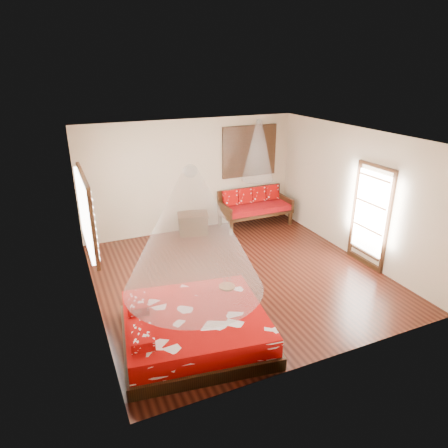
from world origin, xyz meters
The scene contains 10 objects.
room centered at (0.00, 0.00, 1.40)m, with size 5.54×5.54×2.84m.
bed centered at (-1.52, -1.60, 0.25)m, with size 2.44×2.26×0.65m.
daybed centered at (1.60, 2.38, 0.52)m, with size 1.86×0.83×0.96m.
storage_chest centered at (-0.10, 2.45, 0.26)m, with size 0.87×0.72×0.52m.
shutter_panel centered at (1.60, 2.72, 1.90)m, with size 1.52×0.06×1.32m.
window_left centered at (-2.71, 0.20, 1.70)m, with size 0.10×1.74×1.34m.
glazed_door centered at (2.72, -0.60, 1.07)m, with size 0.08×1.02×2.16m.
wine_tray centered at (-0.75, -1.11, 0.56)m, with size 0.27×0.27×0.22m.
mosquito_net_main centered at (-1.50, -1.60, 1.85)m, with size 2.04×2.04×1.80m, color white.
mosquito_net_daybed centered at (1.60, 2.25, 2.00)m, with size 0.81×0.81×1.50m, color white.
Camera 1 is at (-3.14, -6.43, 3.99)m, focal length 32.00 mm.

